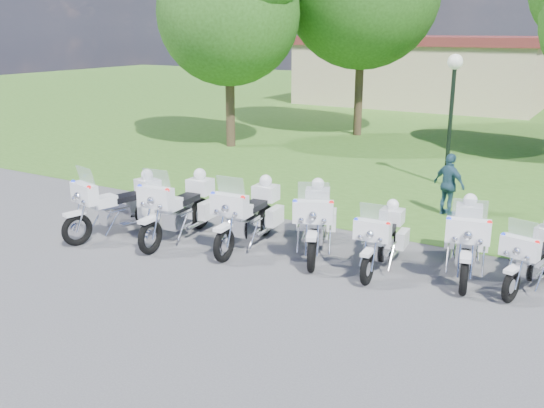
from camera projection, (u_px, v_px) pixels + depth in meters
The scene contains 12 objects.
ground at pixel (274, 271), 11.84m from camera, with size 100.00×100.00×0.00m, color #4D4D51.
grass_lawn at pixel (519, 112), 34.09m from camera, with size 100.00×48.00×0.01m, color #3C6A21.
motorcycle_0 at pixel (119, 204), 13.77m from camera, with size 1.23×2.51×1.71m.
motorcycle_1 at pixel (180, 207), 13.49m from camera, with size 0.96×2.63×1.77m.
motorcycle_2 at pixel (249, 214), 13.04m from camera, with size 0.95×2.56×1.72m.
motorcycle_3 at pixel (315, 219), 12.64m from camera, with size 1.49×2.42×1.73m.
motorcycle_4 at pixel (382, 237), 11.85m from camera, with size 0.85×2.23×1.50m.
motorcycle_5 at pixel (467, 238), 11.56m from camera, with size 1.17×2.49×1.69m.
motorcycle_6 at pixel (533, 256), 10.95m from camera, with size 1.00×2.12×1.44m.
lamp_post at pixel (453, 87), 17.48m from camera, with size 0.44×0.44×3.86m.
building_west at pixel (422, 70), 37.29m from camera, with size 14.56×8.32×4.10m.
bystander_c at pixel (449, 185), 15.15m from camera, with size 0.93×0.39×1.58m, color #2D556C.
Camera 1 is at (5.61, -9.47, 4.57)m, focal length 40.00 mm.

